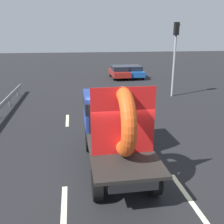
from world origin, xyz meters
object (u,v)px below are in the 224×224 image
(flatbed_truck, at_px, (113,120))
(distant_sedan, at_px, (119,72))
(traffic_light, at_px, (175,49))
(oncoming_car, at_px, (133,71))

(flatbed_truck, height_order, distant_sedan, flatbed_truck)
(distant_sedan, distance_m, traffic_light, 9.51)
(flatbed_truck, xyz_separation_m, oncoming_car, (5.13, 18.35, -0.87))
(flatbed_truck, distance_m, traffic_light, 11.48)
(flatbed_truck, distance_m, distant_sedan, 18.60)
(distant_sedan, bearing_deg, oncoming_car, 4.48)
(flatbed_truck, relative_size, traffic_light, 0.96)
(traffic_light, bearing_deg, distant_sedan, 106.16)
(flatbed_truck, bearing_deg, oncoming_car, 74.37)
(distant_sedan, xyz_separation_m, oncoming_car, (1.53, 0.12, -0.00))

